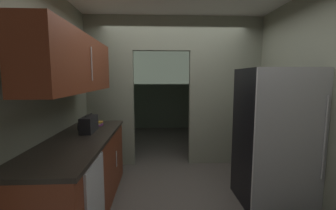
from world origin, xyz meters
The scene contains 10 objects.
ground centered at (0.00, 0.00, 0.00)m, with size 20.00×20.00×0.00m, color #47423D.
kitchen_partition centered at (0.08, 1.32, 1.44)m, with size 3.15×0.12×2.69m.
adjoining_room_shell centered at (0.00, 3.37, 1.34)m, with size 3.15×3.10×2.69m.
kitchen_flank_left centered at (-1.63, -0.59, 1.34)m, with size 0.10×3.82×2.69m, color gray.
refrigerator centered at (1.17, -0.08, 0.86)m, with size 0.84×0.75×1.72m.
lower_cabinet_run centered at (-1.23, -0.19, 0.46)m, with size 0.69×2.14×0.91m.
dishwasher centered at (-0.89, -0.79, 0.42)m, with size 0.02×0.56×0.85m.
upper_cabinet_counterside centered at (-1.23, -0.19, 1.76)m, with size 0.36×1.93×0.62m.
boombox centered at (-1.20, 0.11, 1.01)m, with size 0.16×0.37×0.23m.
book_stack centered at (-1.19, 0.52, 0.94)m, with size 0.15×0.14×0.06m.
Camera 1 is at (-0.32, -2.78, 1.60)m, focal length 23.99 mm.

